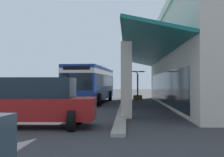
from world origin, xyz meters
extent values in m
plane|color=#38383A|center=(0.00, 8.00, 0.00)|extent=(120.00, 120.00, 0.00)
cube|color=#9E998E|center=(-0.40, 4.58, 0.06)|extent=(26.98, 0.50, 0.12)
cube|color=beige|center=(-8.83, 4.83, 1.91)|extent=(0.55, 0.55, 3.82)
cube|color=beige|center=(-3.21, 4.83, 1.91)|extent=(0.55, 0.55, 3.82)
cube|color=beige|center=(2.41, 4.83, 1.91)|extent=(0.55, 0.55, 3.82)
cube|color=beige|center=(8.03, 4.83, 1.91)|extent=(0.55, 0.55, 3.82)
cube|color=#146B66|center=(-0.40, 6.16, 4.17)|extent=(22.48, 3.16, 0.82)
cube|color=#19232D|center=(-0.40, 7.80, 1.40)|extent=(18.89, 0.08, 2.40)
cube|color=navy|center=(-2.93, 1.70, 1.73)|extent=(11.15, 3.30, 2.75)
cube|color=silver|center=(-2.93, 1.70, 2.65)|extent=(11.17, 3.32, 0.36)
cube|color=#19232D|center=(-3.23, 1.72, 1.95)|extent=(9.40, 3.21, 0.90)
cube|color=#19232D|center=(2.53, 1.33, 1.85)|extent=(0.21, 2.24, 1.20)
cube|color=black|center=(2.54, 1.33, 2.82)|extent=(0.19, 1.94, 0.28)
cube|color=black|center=(2.66, 1.32, 0.45)|extent=(0.37, 2.46, 0.24)
cube|color=silver|center=(2.64, 2.21, 0.75)|extent=(0.08, 0.24, 0.16)
cube|color=silver|center=(2.52, 0.43, 0.75)|extent=(0.08, 0.24, 0.16)
cube|color=silver|center=(-4.43, 1.81, 3.22)|extent=(2.52, 1.95, 0.24)
cylinder|color=black|center=(0.78, 2.72, 0.50)|extent=(1.00, 0.30, 1.00)
cylinder|color=black|center=(0.60, 0.18, 0.50)|extent=(1.00, 0.30, 1.00)
cylinder|color=black|center=(-5.92, 3.19, 0.50)|extent=(1.00, 0.30, 1.00)
cylinder|color=black|center=(-6.09, 0.64, 0.50)|extent=(1.00, 0.30, 1.00)
cube|color=maroon|center=(11.10, 1.19, 0.75)|extent=(2.11, 4.86, 0.84)
cube|color=#19232D|center=(11.11, 1.09, 1.57)|extent=(1.83, 3.32, 0.80)
cylinder|color=black|center=(10.07, 2.79, 0.38)|extent=(0.76, 0.26, 0.76)
cylinder|color=black|center=(12.02, 2.86, 0.38)|extent=(0.76, 0.26, 0.76)
cylinder|color=black|center=(10.18, -0.47, 0.38)|extent=(0.76, 0.26, 0.76)
cylinder|color=navy|center=(6.92, -0.50, 0.42)|extent=(0.16, 0.16, 0.85)
cylinder|color=navy|center=(6.68, -0.30, 0.42)|extent=(0.16, 0.16, 0.85)
cube|color=#B23333|center=(6.80, -0.40, 1.16)|extent=(0.54, 0.35, 0.64)
sphere|color=#8C664C|center=(6.80, -0.40, 1.60)|extent=(0.23, 0.23, 0.23)
cylinder|color=#B23333|center=(7.10, -0.36, 1.20)|extent=(0.09, 0.09, 0.57)
cylinder|color=#B23333|center=(6.50, -0.43, 1.20)|extent=(0.09, 0.09, 0.57)
cube|color=brown|center=(-7.78, 5.98, 0.23)|extent=(0.91, 0.91, 0.46)
cylinder|color=#332319|center=(-7.78, 5.98, 0.47)|extent=(0.78, 0.78, 0.02)
cylinder|color=brown|center=(-7.78, 5.98, 1.62)|extent=(0.16, 0.16, 2.33)
ellipsoid|color=#286B33|center=(-7.40, 5.87, 2.89)|extent=(0.82, 0.42, 0.17)
ellipsoid|color=#286B33|center=(-7.81, 6.38, 2.97)|extent=(0.26, 0.80, 0.19)
ellipsoid|color=#286B33|center=(-8.16, 5.90, 2.94)|extent=(0.81, 0.37, 0.16)
ellipsoid|color=#286B33|center=(-7.71, 5.59, 2.98)|extent=(0.35, 0.81, 0.16)
camera|label=1|loc=(22.26, 4.87, 1.75)|focal=45.61mm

